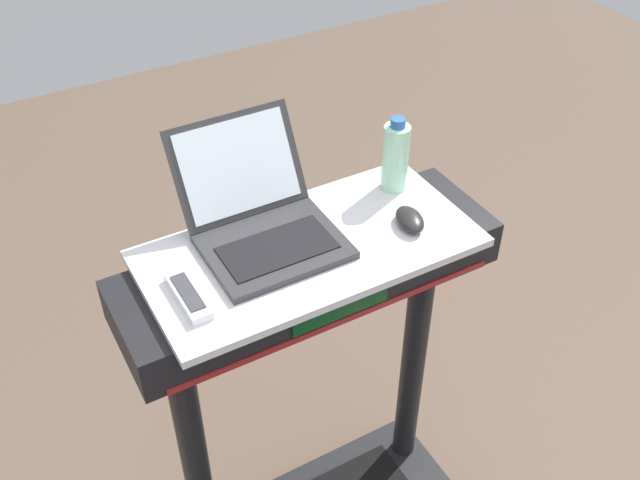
# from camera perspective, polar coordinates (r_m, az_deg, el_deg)

# --- Properties ---
(desk_board) EXTENTS (0.75, 0.38, 0.02)m
(desk_board) POSITION_cam_1_polar(r_m,az_deg,el_deg) (1.67, -0.84, -0.65)
(desk_board) COLOR silver
(desk_board) RESTS_ON treadmill_base
(laptop) EXTENTS (0.30, 0.35, 0.23)m
(laptop) POSITION_cam_1_polar(r_m,az_deg,el_deg) (1.66, -4.48, 1.58)
(laptop) COLOR #2D2D30
(laptop) RESTS_ON desk_board
(computer_mouse) EXTENTS (0.08, 0.11, 0.03)m
(computer_mouse) POSITION_cam_1_polar(r_m,az_deg,el_deg) (1.72, 6.91, 1.58)
(computer_mouse) COLOR black
(computer_mouse) RESTS_ON desk_board
(water_bottle) EXTENTS (0.06, 0.06, 0.19)m
(water_bottle) POSITION_cam_1_polar(r_m,az_deg,el_deg) (1.80, 5.82, 6.40)
(water_bottle) COLOR #9EDBB2
(water_bottle) RESTS_ON desk_board
(tv_remote) EXTENTS (0.05, 0.16, 0.02)m
(tv_remote) POSITION_cam_1_polar(r_m,az_deg,el_deg) (1.55, -10.08, -4.23)
(tv_remote) COLOR silver
(tv_remote) RESTS_ON desk_board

